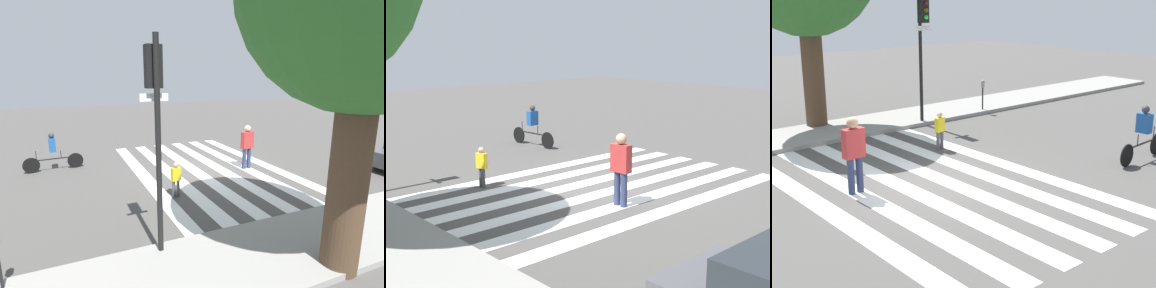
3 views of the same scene
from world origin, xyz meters
The scene contains 5 objects.
ground_plane centered at (0.00, 0.00, 0.00)m, with size 60.00×60.00×0.00m, color #4C4947.
crosswalk_stripes centered at (0.00, 0.00, 0.00)m, with size 5.81×10.00×0.01m.
pedestrian_adult_tall_backpack centered at (-1.62, 0.67, 1.05)m, with size 0.53×0.28×1.87m.
pedestrian_adult_yellow_jacket centered at (2.21, 2.31, 0.66)m, with size 0.35×0.21×1.16m.
cyclist_far_lane centered at (5.89, -2.33, 0.86)m, with size 2.32×0.42×1.60m.
Camera 2 is at (-10.46, 10.16, 4.22)m, focal length 50.00 mm.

